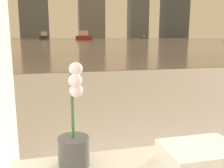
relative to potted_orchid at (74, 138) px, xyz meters
The scene contains 7 objects.
potted_orchid is the anchor object (origin of this frame).
towel_stack 0.50m from the potted_orchid, 13.41° to the right, with size 0.30×0.21×0.08m.
harbor_water 61.15m from the potted_orchid, 89.44° to the left, with size 180.00×110.00×0.01m.
harbor_boat_2 57.85m from the potted_orchid, 82.91° to the left, with size 3.19×6.02×2.15m.
harbor_boat_4 89.78m from the potted_orchid, 69.27° to the left, with size 2.13×2.65×0.97m.
harbor_boat_5 73.21m from the potted_orchid, 91.62° to the left, with size 2.44×5.86×2.14m.
skyline_tower_5 132.77m from the potted_orchid, 62.82° to the left, with size 10.86×11.17×35.28m.
Camera 1 is at (-0.67, -0.06, 1.02)m, focal length 40.00 mm.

